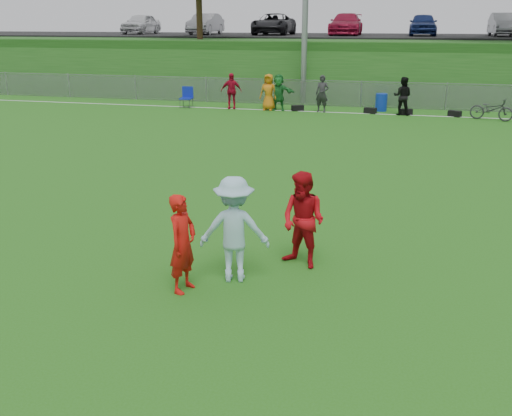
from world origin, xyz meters
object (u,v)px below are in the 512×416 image
(player_red_left, at_px, (183,244))
(player_blue, at_px, (234,229))
(recycling_bin, at_px, (381,102))
(bicycle, at_px, (492,109))
(player_red_center, at_px, (303,220))

(player_red_left, relative_size, player_blue, 0.90)
(player_blue, height_order, recycling_bin, player_blue)
(player_blue, xyz_separation_m, bicycle, (6.35, 17.86, -0.41))
(recycling_bin, distance_m, bicycle, 4.93)
(player_red_left, distance_m, bicycle, 19.73)
(player_red_left, height_order, recycling_bin, player_red_left)
(player_red_center, bearing_deg, bicycle, 98.06)
(recycling_bin, relative_size, bicycle, 0.45)
(player_red_center, height_order, bicycle, player_red_center)
(bicycle, bearing_deg, recycling_bin, 92.66)
(player_red_left, distance_m, player_red_center, 2.17)
(player_red_center, distance_m, bicycle, 17.87)
(player_red_center, bearing_deg, recycling_bin, 113.43)
(player_red_left, xyz_separation_m, player_red_center, (1.67, 1.39, 0.05))
(player_red_center, height_order, recycling_bin, player_red_center)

